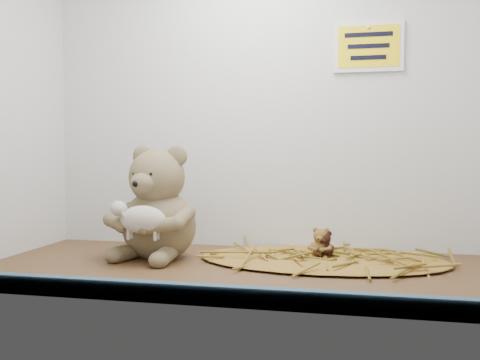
% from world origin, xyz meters
% --- Properties ---
extents(alcove_shell, '(1.20, 0.60, 0.90)m').
position_xyz_m(alcove_shell, '(0.00, 0.09, 0.45)').
color(alcove_shell, '#452917').
rests_on(alcove_shell, ground).
extents(front_rail, '(1.19, 0.02, 0.04)m').
position_xyz_m(front_rail, '(0.00, -0.29, 0.02)').
color(front_rail, '#3D5F75').
rests_on(front_rail, shelf_floor).
extents(straw_bed, '(0.62, 0.36, 0.01)m').
position_xyz_m(straw_bed, '(0.19, 0.13, 0.01)').
color(straw_bed, brown).
rests_on(straw_bed, shelf_floor).
extents(main_teddy, '(0.28, 0.29, 0.29)m').
position_xyz_m(main_teddy, '(-0.22, 0.09, 0.14)').
color(main_teddy, '#756448').
rests_on(main_teddy, shelf_floor).
extents(toy_lamb, '(0.14, 0.09, 0.09)m').
position_xyz_m(toy_lamb, '(-0.22, -0.01, 0.11)').
color(toy_lamb, beige).
rests_on(toy_lamb, main_teddy).
extents(mini_teddy_tan, '(0.07, 0.07, 0.07)m').
position_xyz_m(mini_teddy_tan, '(0.19, 0.13, 0.05)').
color(mini_teddy_tan, brown).
rests_on(mini_teddy_tan, straw_bed).
extents(mini_teddy_brown, '(0.06, 0.06, 0.07)m').
position_xyz_m(mini_teddy_brown, '(0.20, 0.13, 0.05)').
color(mini_teddy_brown, black).
rests_on(mini_teddy_brown, straw_bed).
extents(wall_sign, '(0.16, 0.01, 0.11)m').
position_xyz_m(wall_sign, '(0.30, 0.29, 0.55)').
color(wall_sign, yellow).
rests_on(wall_sign, back_wall).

